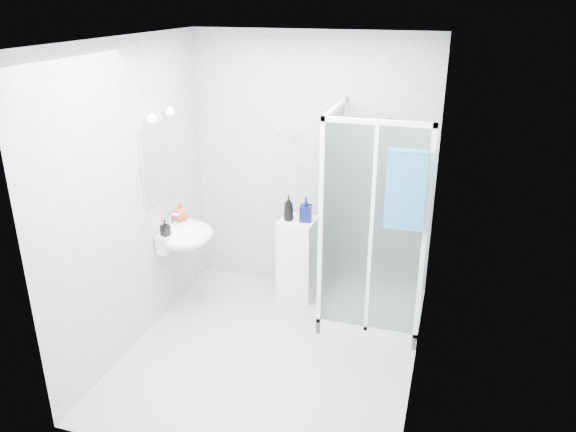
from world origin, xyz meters
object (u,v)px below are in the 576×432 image
(shampoo_bottle_b, at_px, (306,209))
(soap_dispenser_black, at_px, (165,228))
(wall_basin, at_px, (185,235))
(soap_dispenser_orange, at_px, (181,212))
(storage_cabinet, at_px, (298,258))
(shampoo_bottle_a, at_px, (289,208))
(hand_towel, at_px, (406,188))
(shower_enclosure, at_px, (365,278))

(shampoo_bottle_b, distance_m, soap_dispenser_black, 1.34)
(wall_basin, distance_m, soap_dispenser_black, 0.25)
(soap_dispenser_orange, relative_size, soap_dispenser_black, 1.20)
(storage_cabinet, height_order, shampoo_bottle_b, shampoo_bottle_b)
(shampoo_bottle_a, relative_size, shampoo_bottle_b, 1.04)
(wall_basin, relative_size, hand_towel, 0.84)
(hand_towel, height_order, shampoo_bottle_a, hand_towel)
(wall_basin, height_order, storage_cabinet, wall_basin)
(wall_basin, xyz_separation_m, shampoo_bottle_b, (1.01, 0.57, 0.17))
(shampoo_bottle_b, bearing_deg, wall_basin, -150.65)
(wall_basin, bearing_deg, shampoo_bottle_b, 29.35)
(shower_enclosure, height_order, storage_cabinet, shower_enclosure)
(storage_cabinet, xyz_separation_m, hand_towel, (1.06, -0.67, 1.07))
(storage_cabinet, distance_m, shampoo_bottle_b, 0.55)
(hand_towel, bearing_deg, shampoo_bottle_b, 146.24)
(storage_cabinet, bearing_deg, hand_towel, -28.52)
(soap_dispenser_black, bearing_deg, storage_cabinet, 37.14)
(wall_basin, distance_m, shampoo_bottle_a, 1.02)
(storage_cabinet, distance_m, shampoo_bottle_a, 0.55)
(wall_basin, bearing_deg, storage_cabinet, 32.09)
(storage_cabinet, distance_m, hand_towel, 1.65)
(wall_basin, distance_m, hand_towel, 2.11)
(shampoo_bottle_a, height_order, shampoo_bottle_b, shampoo_bottle_a)
(hand_towel, bearing_deg, shower_enclosure, 129.89)
(soap_dispenser_orange, bearing_deg, shampoo_bottle_b, 19.45)
(shower_enclosure, relative_size, shampoo_bottle_a, 7.91)
(storage_cabinet, xyz_separation_m, shampoo_bottle_a, (-0.08, -0.04, 0.55))
(hand_towel, xyz_separation_m, soap_dispenser_black, (-2.08, -0.10, -0.55))
(soap_dispenser_orange, xyz_separation_m, soap_dispenser_black, (0.03, -0.36, -0.01))
(hand_towel, bearing_deg, soap_dispenser_black, -177.11)
(hand_towel, bearing_deg, storage_cabinet, 147.83)
(shower_enclosure, xyz_separation_m, wall_basin, (-1.66, -0.32, 0.35))
(wall_basin, bearing_deg, shampoo_bottle_a, 32.59)
(shower_enclosure, xyz_separation_m, soap_dispenser_black, (-1.75, -0.51, 0.49))
(hand_towel, relative_size, soap_dispenser_black, 4.40)
(wall_basin, height_order, shampoo_bottle_a, shampoo_bottle_a)
(shower_enclosure, bearing_deg, soap_dispenser_black, -163.83)
(storage_cabinet, height_order, soap_dispenser_orange, soap_dispenser_orange)
(shampoo_bottle_b, bearing_deg, shampoo_bottle_a, -170.35)
(hand_towel, relative_size, soap_dispenser_orange, 3.68)
(shower_enclosure, distance_m, wall_basin, 1.72)
(shower_enclosure, bearing_deg, storage_cabinet, 159.86)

